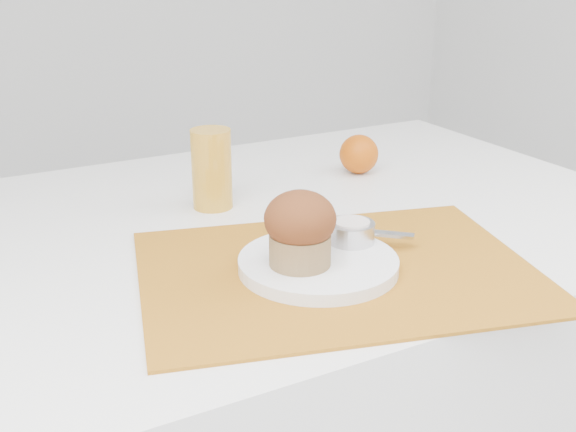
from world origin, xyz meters
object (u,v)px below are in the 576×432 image
orange (359,154)px  table (270,424)px  muffin (300,228)px  plate (318,264)px  juice_glass (212,169)px

orange → table: bearing=-153.3°
table → muffin: 0.49m
plate → orange: size_ratio=2.89×
table → muffin: bearing=-106.1°
plate → juice_glass: 0.29m
juice_glass → muffin: bearing=-91.3°
juice_glass → muffin: juice_glass is taller
juice_glass → table: bearing=-58.3°
orange → muffin: bearing=-132.9°
table → orange: size_ratio=17.16×
plate → orange: orange is taller
table → juice_glass: bearing=121.7°
table → plate: (-0.03, -0.20, 0.39)m
plate → table: bearing=81.5°
orange → muffin: (-0.31, -0.33, 0.03)m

